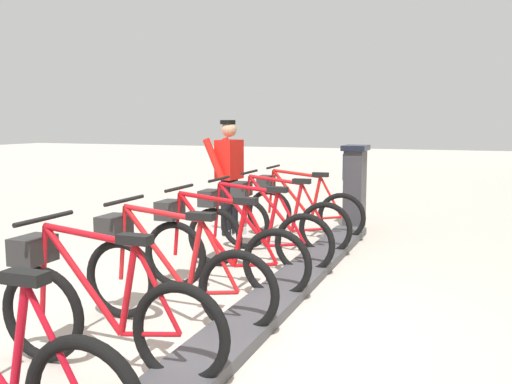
{
  "coord_description": "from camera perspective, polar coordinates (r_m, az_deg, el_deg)",
  "views": [
    {
      "loc": [
        -1.59,
        3.92,
        1.63
      ],
      "look_at": [
        0.5,
        -1.4,
        0.9
      ],
      "focal_mm": 38.46,
      "sensor_mm": 36.0,
      "label": 1
    }
  ],
  "objects": [
    {
      "name": "ground_plane",
      "position": [
        4.54,
        -0.6,
        -13.8
      ],
      "size": [
        60.0,
        60.0,
        0.0
      ],
      "primitive_type": "plane",
      "color": "beige"
    },
    {
      "name": "bike_docked_5",
      "position": [
        3.78,
        -16.15,
        -11.57
      ],
      "size": [
        1.72,
        0.54,
        1.02
      ],
      "color": "black",
      "rests_on": "ground"
    },
    {
      "name": "bike_docked_3",
      "position": [
        5.26,
        -4.08,
        -5.94
      ],
      "size": [
        1.72,
        0.54,
        1.02
      ],
      "color": "black",
      "rests_on": "ground"
    },
    {
      "name": "worker_near_rack",
      "position": [
        7.87,
        -2.86,
        2.0
      ],
      "size": [
        0.5,
        0.65,
        1.66
      ],
      "color": "white",
      "rests_on": "ground"
    },
    {
      "name": "payment_kiosk",
      "position": [
        8.58,
        10.23,
        0.7
      ],
      "size": [
        0.36,
        0.52,
        1.28
      ],
      "color": "#38383D",
      "rests_on": "ground"
    },
    {
      "name": "bike_docked_4",
      "position": [
        4.49,
        -9.08,
        -8.34
      ],
      "size": [
        1.72,
        0.54,
        1.02
      ],
      "color": "black",
      "rests_on": "ground"
    },
    {
      "name": "bike_docked_0",
      "position": [
        7.75,
        4.54,
        -1.67
      ],
      "size": [
        1.72,
        0.54,
        1.02
      ],
      "color": "black",
      "rests_on": "ground"
    },
    {
      "name": "dock_rail_base",
      "position": [
        4.52,
        -0.6,
        -13.21
      ],
      "size": [
        0.44,
        8.01,
        0.1
      ],
      "primitive_type": "cube",
      "color": "#47474C",
      "rests_on": "ground"
    },
    {
      "name": "bike_docked_1",
      "position": [
        6.9,
        2.37,
        -2.76
      ],
      "size": [
        1.72,
        0.54,
        1.02
      ],
      "color": "black",
      "rests_on": "ground"
    },
    {
      "name": "bike_docked_2",
      "position": [
        6.07,
        -0.42,
        -4.14
      ],
      "size": [
        1.72,
        0.54,
        1.02
      ],
      "color": "black",
      "rests_on": "ground"
    }
  ]
}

